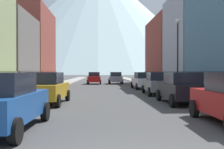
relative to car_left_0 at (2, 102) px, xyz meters
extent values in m
cube|color=gray|center=(-2.45, 31.39, -0.82)|extent=(2.50, 100.00, 0.15)
cube|color=gray|center=(10.05, 31.39, -0.82)|extent=(2.50, 100.00, 0.15)
cube|color=brown|center=(-7.89, 28.17, 4.15)|extent=(8.38, 10.76, 10.10)
cube|color=#3B1B16|center=(-7.89, 28.17, 0.70)|extent=(8.68, 10.76, 0.50)
cube|color=#99A5B2|center=(14.63, 22.70, 4.44)|extent=(6.65, 8.92, 10.68)
cube|color=#444A50|center=(14.63, 22.70, 0.70)|extent=(6.95, 8.92, 0.50)
cube|color=brown|center=(15.58, 34.11, 4.19)|extent=(8.55, 13.02, 10.18)
cube|color=#3B1B16|center=(15.58, 34.11, 0.70)|extent=(8.85, 13.02, 0.50)
cube|color=#19478C|center=(0.00, 0.06, -0.16)|extent=(1.95, 4.44, 0.80)
cube|color=#1E232D|center=(0.00, -0.19, 0.56)|extent=(1.65, 2.24, 0.64)
cylinder|color=black|center=(0.96, 1.69, -0.56)|extent=(0.24, 0.69, 0.68)
cylinder|color=black|center=(0.88, -1.61, -0.56)|extent=(0.24, 0.69, 0.68)
cube|color=#B28419|center=(0.00, 7.05, -0.16)|extent=(1.99, 4.46, 0.80)
cube|color=#1E232D|center=(-0.01, 6.80, 0.56)|extent=(1.67, 2.25, 0.64)
cylinder|color=black|center=(-0.86, 8.73, -0.56)|extent=(0.24, 0.69, 0.68)
cylinder|color=black|center=(0.98, 8.66, -0.56)|extent=(0.24, 0.69, 0.68)
cylinder|color=black|center=(-0.97, 5.43, -0.56)|extent=(0.24, 0.69, 0.68)
cylinder|color=black|center=(0.86, 5.37, -0.56)|extent=(0.24, 0.69, 0.68)
cylinder|color=black|center=(6.73, 2.24, -0.56)|extent=(0.24, 0.69, 0.68)
cube|color=black|center=(7.60, 6.85, -0.16)|extent=(1.87, 4.41, 0.80)
cube|color=#1E232D|center=(7.60, 6.60, 0.56)|extent=(1.61, 2.21, 0.64)
cylinder|color=black|center=(6.69, 8.51, -0.56)|extent=(0.22, 0.68, 0.68)
cylinder|color=black|center=(8.53, 8.50, -0.56)|extent=(0.22, 0.68, 0.68)
cylinder|color=black|center=(6.67, 5.21, -0.56)|extent=(0.22, 0.68, 0.68)
cylinder|color=black|center=(8.51, 5.20, -0.56)|extent=(0.22, 0.68, 0.68)
cube|color=slate|center=(7.60, 12.88, -0.16)|extent=(1.95, 4.44, 0.80)
cube|color=#1E232D|center=(7.60, 12.63, 0.56)|extent=(1.65, 2.24, 0.64)
cylinder|color=black|center=(6.72, 14.55, -0.56)|extent=(0.24, 0.69, 0.68)
cylinder|color=black|center=(8.56, 14.51, -0.56)|extent=(0.24, 0.69, 0.68)
cylinder|color=black|center=(6.64, 11.26, -0.56)|extent=(0.24, 0.69, 0.68)
cylinder|color=black|center=(8.48, 11.21, -0.56)|extent=(0.24, 0.69, 0.68)
cube|color=silver|center=(7.60, 20.27, -0.16)|extent=(1.96, 4.45, 0.80)
cube|color=#1E232D|center=(7.61, 20.02, 0.56)|extent=(1.66, 2.24, 0.64)
cylinder|color=black|center=(6.64, 21.90, -0.56)|extent=(0.24, 0.69, 0.68)
cylinder|color=black|center=(8.48, 21.95, -0.56)|extent=(0.24, 0.69, 0.68)
cylinder|color=black|center=(6.73, 18.60, -0.56)|extent=(0.24, 0.69, 0.68)
cylinder|color=black|center=(8.57, 18.65, -0.56)|extent=(0.24, 0.69, 0.68)
cube|color=#9E1111|center=(2.20, 32.19, -0.16)|extent=(1.84, 4.40, 0.80)
cube|color=#1E232D|center=(2.20, 32.44, 0.56)|extent=(1.60, 2.20, 0.64)
cylinder|color=black|center=(3.12, 30.54, -0.56)|extent=(0.22, 0.68, 0.68)
cylinder|color=black|center=(1.28, 30.54, -0.56)|extent=(0.22, 0.68, 0.68)
cylinder|color=black|center=(3.12, 33.84, -0.56)|extent=(0.22, 0.68, 0.68)
cylinder|color=black|center=(1.28, 33.84, -0.56)|extent=(0.22, 0.68, 0.68)
cube|color=slate|center=(5.40, 32.46, -0.16)|extent=(1.84, 4.40, 0.80)
cube|color=#1E232D|center=(5.40, 32.21, 0.56)|extent=(1.60, 2.20, 0.64)
cylinder|color=black|center=(4.48, 34.11, -0.56)|extent=(0.22, 0.68, 0.68)
cylinder|color=black|center=(6.32, 34.11, -0.56)|extent=(0.22, 0.68, 0.68)
cylinder|color=black|center=(4.48, 30.81, -0.56)|extent=(0.22, 0.68, 0.68)
cylinder|color=black|center=(6.32, 30.81, -0.56)|extent=(0.22, 0.68, 0.68)
cylinder|color=#4C4C51|center=(10.80, 11.25, -0.57)|extent=(0.52, 0.52, 0.35)
sphere|color=#2C5C37|center=(10.80, 11.25, -0.17)|extent=(0.56, 0.56, 0.56)
cylinder|color=maroon|center=(10.05, 6.84, -0.08)|extent=(0.36, 0.36, 1.34)
sphere|color=tan|center=(10.05, 6.84, 0.70)|extent=(0.21, 0.21, 0.21)
cylinder|color=black|center=(9.15, 12.81, 2.00)|extent=(0.12, 0.12, 5.50)
sphere|color=white|center=(9.15, 12.81, 4.93)|extent=(0.36, 0.36, 0.36)
cone|color=silver|center=(2.15, 256.39, 51.65)|extent=(222.19, 222.19, 105.10)
camera|label=1|loc=(2.95, -8.40, 0.90)|focal=43.58mm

